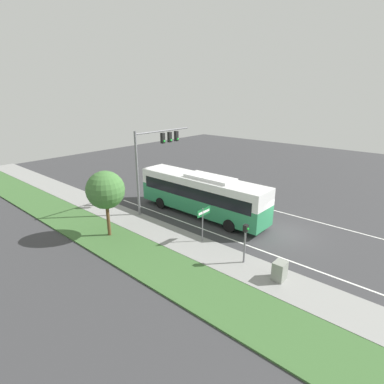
# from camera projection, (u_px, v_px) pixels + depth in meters

# --- Properties ---
(ground_plane) EXTENTS (80.00, 80.00, 0.00)m
(ground_plane) POSITION_uv_depth(u_px,v_px,m) (284.00, 232.00, 22.62)
(ground_plane) COLOR #38383A
(sidewalk) EXTENTS (2.80, 80.00, 0.12)m
(sidewalk) POSITION_uv_depth(u_px,v_px,m) (239.00, 265.00, 18.16)
(sidewalk) COLOR gray
(sidewalk) RESTS_ON ground_plane
(grass_verge) EXTENTS (3.60, 80.00, 0.10)m
(grass_verge) POSITION_uv_depth(u_px,v_px,m) (207.00, 290.00, 15.87)
(grass_verge) COLOR #3D6633
(grass_verge) RESTS_ON ground_plane
(lane_divider_near) EXTENTS (0.14, 30.00, 0.01)m
(lane_divider_near) POSITION_uv_depth(u_px,v_px,m) (260.00, 250.00, 20.04)
(lane_divider_near) COLOR silver
(lane_divider_near) RESTS_ON ground_plane
(lane_divider_far) EXTENTS (0.14, 30.00, 0.01)m
(lane_divider_far) POSITION_uv_depth(u_px,v_px,m) (302.00, 218.00, 25.20)
(lane_divider_far) COLOR silver
(lane_divider_far) RESTS_ON ground_plane
(bus) EXTENTS (2.67, 12.10, 3.61)m
(bus) POSITION_uv_depth(u_px,v_px,m) (201.00, 193.00, 25.24)
(bus) COLOR #2D8956
(bus) RESTS_ON ground_plane
(signal_gantry) EXTENTS (6.23, 0.41, 7.16)m
(signal_gantry) POSITION_uv_depth(u_px,v_px,m) (155.00, 152.00, 25.52)
(signal_gantry) COLOR slate
(signal_gantry) RESTS_ON ground_plane
(pedestrian_signal) EXTENTS (0.28, 0.34, 2.63)m
(pedestrian_signal) POSITION_uv_depth(u_px,v_px,m) (245.00, 237.00, 17.86)
(pedestrian_signal) COLOR slate
(pedestrian_signal) RESTS_ON ground_plane
(street_sign) EXTENTS (1.36, 0.08, 2.57)m
(street_sign) POSITION_uv_depth(u_px,v_px,m) (203.00, 218.00, 20.57)
(street_sign) COLOR slate
(street_sign) RESTS_ON ground_plane
(utility_cabinet) EXTENTS (0.76, 0.64, 1.08)m
(utility_cabinet) POSITION_uv_depth(u_px,v_px,m) (280.00, 271.00, 16.55)
(utility_cabinet) COLOR gray
(utility_cabinet) RESTS_ON sidewalk
(roadside_tree) EXTENTS (2.70, 2.70, 4.82)m
(roadside_tree) POSITION_uv_depth(u_px,v_px,m) (105.00, 190.00, 20.91)
(roadside_tree) COLOR brown
(roadside_tree) RESTS_ON grass_verge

